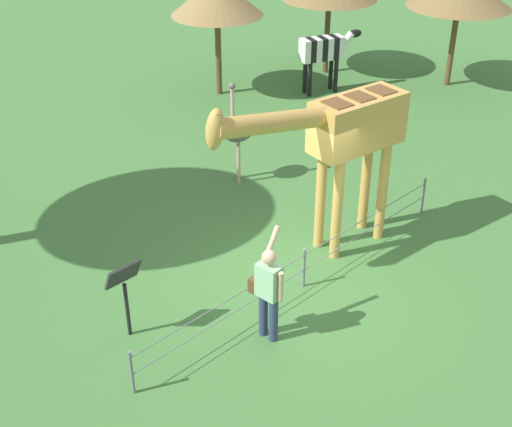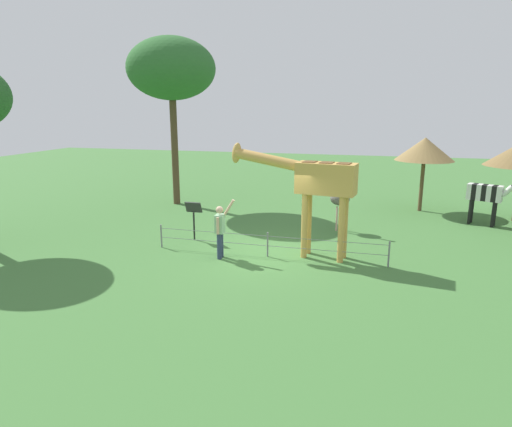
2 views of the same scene
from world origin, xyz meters
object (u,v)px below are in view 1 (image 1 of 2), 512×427
zebra (324,51)px  info_sign (124,284)px  ostrich (238,130)px  giraffe (342,134)px  visitor (268,289)px

zebra → info_sign: 10.95m
ostrich → info_sign: (4.63, 2.47, -0.23)m
ostrich → info_sign: ostrich is taller
ostrich → info_sign: bearing=28.1°
giraffe → ostrich: giraffe is taller
visitor → info_sign: (1.48, -1.52, 0.05)m
zebra → info_sign: (9.91, 4.66, -0.21)m
info_sign → ostrich: bearing=-151.9°
giraffe → info_sign: bearing=-9.0°
zebra → ostrich: (5.28, 2.19, 0.01)m
giraffe → ostrich: bearing=-99.4°
info_sign → zebra: bearing=-154.8°
visitor → ostrich: size_ratio=0.79×
giraffe → info_sign: 4.37m
visitor → zebra: size_ratio=0.99×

